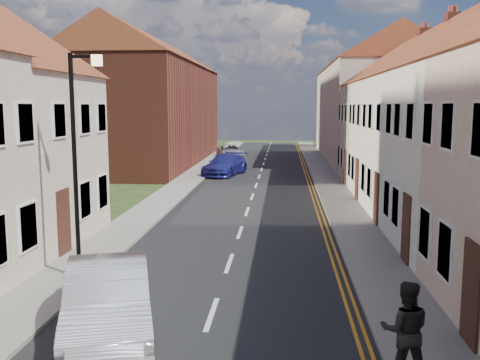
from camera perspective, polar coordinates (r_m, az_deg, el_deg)
road at (r=24.18m, az=0.76°, el=-3.40°), size 7.00×90.00×0.02m
pavement_left at (r=24.85m, az=-9.43°, el=-3.08°), size 1.80×90.00×0.12m
pavement_right at (r=24.28m, az=11.20°, el=-3.39°), size 1.80×90.00×0.12m
cottage_r_pink at (r=23.83m, az=23.66°, el=6.58°), size 8.30×6.00×9.00m
cottage_r_white_far at (r=28.99m, az=20.20°, el=6.89°), size 8.30×5.20×9.00m
cottage_r_cream_far at (r=34.22m, az=17.78°, el=7.08°), size 8.30×6.00×9.00m
block_right_far at (r=49.26m, az=13.78°, el=8.34°), size 8.30×24.20×10.50m
block_left_far at (r=44.99m, az=-9.49°, el=8.52°), size 8.30×24.20×10.50m
lamppost at (r=14.73m, az=-16.94°, el=2.80°), size 0.88×0.15×6.00m
car_mid at (r=11.62m, az=-13.92°, el=-12.41°), size 2.97×4.97×1.55m
car_far at (r=36.81m, az=-1.59°, el=1.63°), size 3.16×5.28×1.43m
car_distant at (r=48.75m, az=-1.03°, el=3.07°), size 3.18×4.84×1.24m
pedestrian_right at (r=9.83m, az=17.22°, el=-15.07°), size 0.91×0.74×1.74m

